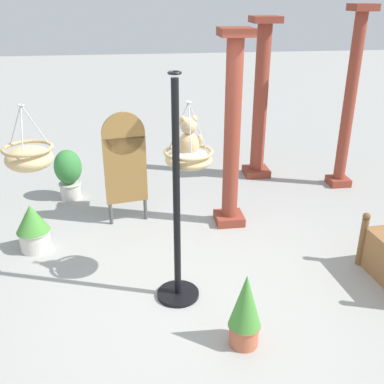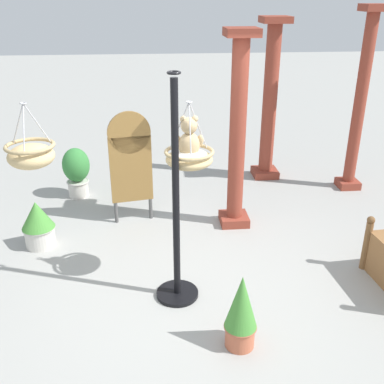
{
  "view_description": "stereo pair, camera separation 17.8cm",
  "coord_description": "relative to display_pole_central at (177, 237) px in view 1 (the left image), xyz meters",
  "views": [
    {
      "loc": [
        -0.55,
        -3.93,
        2.93
      ],
      "look_at": [
        -0.01,
        0.08,
        1.13
      ],
      "focal_mm": 42.17,
      "sensor_mm": 36.0,
      "label": 1
    },
    {
      "loc": [
        -0.38,
        -3.95,
        2.93
      ],
      "look_at": [
        -0.01,
        0.08,
        1.13
      ],
      "focal_mm": 42.17,
      "sensor_mm": 36.0,
      "label": 2
    }
  ],
  "objects": [
    {
      "name": "greenhouse_pillar_right",
      "position": [
        2.94,
        2.61,
        0.63
      ],
      "size": [
        0.35,
        0.35,
        2.77
      ],
      "color": "brown",
      "rests_on": "ground"
    },
    {
      "name": "hanging_basket_left_high",
      "position": [
        -1.35,
        0.24,
        0.82
      ],
      "size": [
        0.47,
        0.47,
        0.62
      ],
      "color": "tan"
    },
    {
      "name": "teddy_bear",
      "position": [
        0.15,
        0.27,
        0.92
      ],
      "size": [
        0.29,
        0.26,
        0.42
      ],
      "color": "tan"
    },
    {
      "name": "display_sign_board",
      "position": [
        -0.5,
        1.76,
        0.21
      ],
      "size": [
        0.56,
        0.14,
        1.55
      ],
      "color": "olive",
      "rests_on": "ground"
    },
    {
      "name": "greenhouse_pillar_left",
      "position": [
        0.88,
        1.55,
        0.52
      ],
      "size": [
        0.4,
        0.4,
        2.55
      ],
      "color": "brown",
      "rests_on": "ground"
    },
    {
      "name": "potted_plant_bushy_green",
      "position": [
        -1.65,
        1.17,
        -0.39
      ],
      "size": [
        0.4,
        0.4,
        0.6
      ],
      "color": "beige",
      "rests_on": "ground"
    },
    {
      "name": "potted_plant_tall_leafy",
      "position": [
        -1.38,
        2.66,
        -0.28
      ],
      "size": [
        0.41,
        0.41,
        0.78
      ],
      "color": "beige",
      "rests_on": "ground"
    },
    {
      "name": "greenhouse_pillar_far_back",
      "position": [
        1.71,
        3.22,
        0.54
      ],
      "size": [
        0.44,
        0.44,
        2.59
      ],
      "color": "brown",
      "rests_on": "ground"
    },
    {
      "name": "display_pole_central",
      "position": [
        0.0,
        0.0,
        0.0
      ],
      "size": [
        0.44,
        0.44,
        2.31
      ],
      "color": "black",
      "rests_on": "ground"
    },
    {
      "name": "ground_plane",
      "position": [
        0.18,
        0.05,
        -0.71
      ],
      "size": [
        40.0,
        40.0,
        0.0
      ],
      "primitive_type": "plane",
      "color": "#9E9E99"
    },
    {
      "name": "hanging_basket_with_teddy",
      "position": [
        0.15,
        0.25,
        0.74
      ],
      "size": [
        0.49,
        0.49,
        0.66
      ],
      "color": "tan"
    },
    {
      "name": "potted_plant_fern_front",
      "position": [
        0.51,
        -0.78,
        -0.33
      ],
      "size": [
        0.3,
        0.3,
        0.74
      ],
      "color": "#BC6042",
      "rests_on": "ground"
    }
  ]
}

